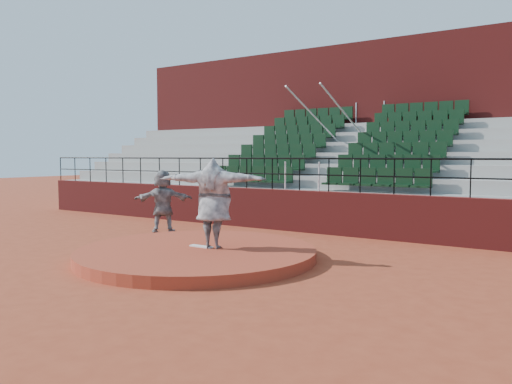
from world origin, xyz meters
TOP-DOWN VIEW (x-y plane):
  - ground at (0.00, 0.00)m, footprint 90.00×90.00m
  - pitchers_mound at (0.00, 0.00)m, footprint 5.50×5.50m
  - pitching_rubber at (0.00, 0.15)m, footprint 0.60×0.15m
  - boundary_wall at (0.00, 5.00)m, footprint 24.00×0.30m
  - wall_railing at (0.00, 5.00)m, footprint 24.04×0.05m
  - seating_deck at (0.00, 8.65)m, footprint 24.00×5.97m
  - press_box_facade at (0.00, 12.60)m, footprint 24.00×3.00m
  - pitcher at (0.31, 0.23)m, footprint 2.64×1.49m
  - fielder at (-3.53, 2.58)m, footprint 1.77×1.58m

SIDE VIEW (x-z plane):
  - ground at x=0.00m, z-range 0.00..0.00m
  - pitchers_mound at x=0.00m, z-range 0.00..0.25m
  - pitching_rubber at x=0.00m, z-range 0.25..0.28m
  - boundary_wall at x=0.00m, z-range 0.00..1.30m
  - fielder at x=-3.53m, z-range 0.00..1.95m
  - pitcher at x=0.31m, z-range 0.25..2.33m
  - seating_deck at x=0.00m, z-range -0.87..3.76m
  - wall_railing at x=0.00m, z-range 1.52..2.54m
  - press_box_facade at x=0.00m, z-range 0.00..7.10m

